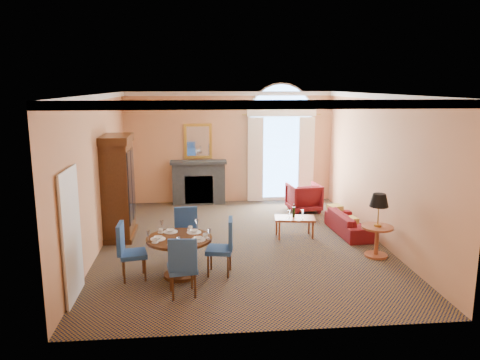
{
  "coord_description": "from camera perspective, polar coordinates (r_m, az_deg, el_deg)",
  "views": [
    {
      "loc": [
        -0.98,
        -9.67,
        3.39
      ],
      "look_at": [
        0.0,
        0.5,
        1.3
      ],
      "focal_mm": 35.0,
      "sensor_mm": 36.0,
      "label": 1
    }
  ],
  "objects": [
    {
      "name": "side_table",
      "position": [
        9.68,
        16.48,
        -4.41
      ],
      "size": [
        0.63,
        0.63,
        1.27
      ],
      "color": "#A15130",
      "rests_on": "ground"
    },
    {
      "name": "dining_chair_north",
      "position": [
        9.3,
        -6.67,
        -6.09
      ],
      "size": [
        0.52,
        0.52,
        1.03
      ],
      "rotation": [
        0.0,
        0.0,
        3.29
      ],
      "color": "navy",
      "rests_on": "ground"
    },
    {
      "name": "room_envelope",
      "position": [
        10.42,
        -0.23,
        6.71
      ],
      "size": [
        6.04,
        7.52,
        3.45
      ],
      "color": "tan",
      "rests_on": "ground"
    },
    {
      "name": "coffee_table",
      "position": [
        10.64,
        6.68,
        -4.74
      ],
      "size": [
        0.96,
        0.62,
        0.75
      ],
      "rotation": [
        0.0,
        0.0,
        -0.14
      ],
      "color": "#A15130",
      "rests_on": "ground"
    },
    {
      "name": "armchair",
      "position": [
        12.83,
        7.78,
        -2.11
      ],
      "size": [
        0.92,
        0.94,
        0.77
      ],
      "primitive_type": "imported",
      "rotation": [
        0.0,
        0.0,
        3.27
      ],
      "color": "maroon",
      "rests_on": "ground"
    },
    {
      "name": "sofa",
      "position": [
        11.16,
        13.23,
        -5.14
      ],
      "size": [
        0.75,
        1.7,
        0.48
      ],
      "primitive_type": "imported",
      "rotation": [
        0.0,
        0.0,
        1.64
      ],
      "color": "maroon",
      "rests_on": "ground"
    },
    {
      "name": "armoire",
      "position": [
        10.76,
        -14.68,
        -1.04
      ],
      "size": [
        0.66,
        1.18,
        2.31
      ],
      "color": "#361C0C",
      "rests_on": "ground"
    },
    {
      "name": "dining_chair_south",
      "position": [
        7.65,
        -7.02,
        -10.05
      ],
      "size": [
        0.52,
        0.52,
        1.03
      ],
      "rotation": [
        0.0,
        0.0,
        0.15
      ],
      "color": "navy",
      "rests_on": "ground"
    },
    {
      "name": "dining_chair_west",
      "position": [
        8.53,
        -13.59,
        -8.0
      ],
      "size": [
        0.54,
        0.54,
        1.03
      ],
      "rotation": [
        0.0,
        0.0,
        -1.37
      ],
      "color": "navy",
      "rests_on": "ground"
    },
    {
      "name": "dining_chair_east",
      "position": [
        8.53,
        -1.88,
        -7.66
      ],
      "size": [
        0.53,
        0.53,
        1.03
      ],
      "rotation": [
        0.0,
        0.0,
        1.39
      ],
      "color": "navy",
      "rests_on": "ground"
    },
    {
      "name": "ground",
      "position": [
        10.3,
        0.27,
        -7.66
      ],
      "size": [
        7.5,
        7.5,
        0.0
      ],
      "primitive_type": "plane",
      "color": "#101735",
      "rests_on": "ground"
    },
    {
      "name": "dining_table",
      "position": [
        8.46,
        -7.4,
        -8.13
      ],
      "size": [
        1.17,
        1.17,
        0.94
      ],
      "color": "#361C0C",
      "rests_on": "ground"
    }
  ]
}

